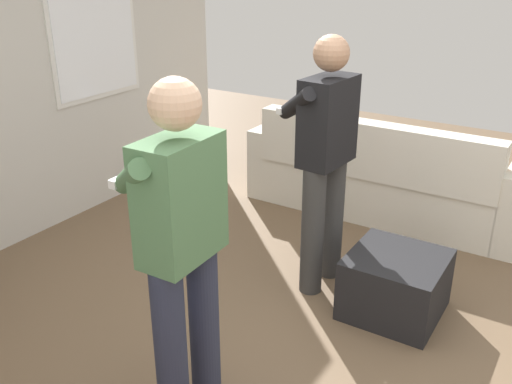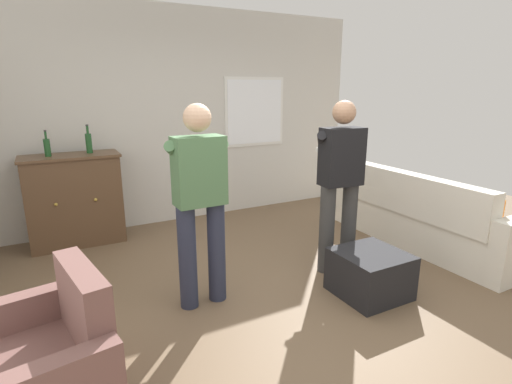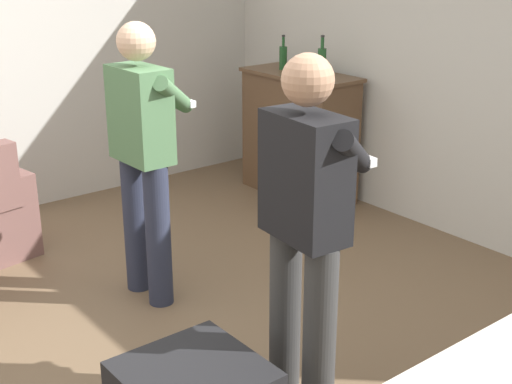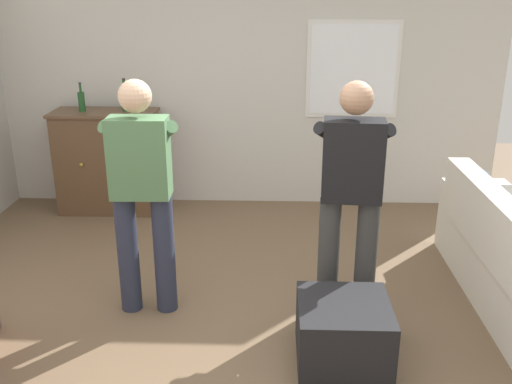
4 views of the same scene
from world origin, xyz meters
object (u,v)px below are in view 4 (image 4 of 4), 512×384
(ottoman, at_px, (343,332))
(person_standing_left, at_px, (142,188))
(person_standing_right, at_px, (351,191))
(bottle_liquor_amber, at_px, (125,99))
(sideboard_cabinet, at_px, (108,161))
(bottle_wine_green, at_px, (82,101))

(ottoman, distance_m, person_standing_left, 1.64)
(person_standing_right, bearing_deg, person_standing_left, 179.37)
(person_standing_left, bearing_deg, bottle_liquor_amber, 106.82)
(person_standing_right, bearing_deg, sideboard_cabinet, 138.75)
(bottle_wine_green, distance_m, person_standing_right, 3.15)
(bottle_wine_green, bearing_deg, bottle_liquor_amber, 5.24)
(person_standing_left, bearing_deg, person_standing_right, -0.63)
(ottoman, bearing_deg, sideboard_cabinet, 130.60)
(sideboard_cabinet, height_order, bottle_liquor_amber, bottle_liquor_amber)
(sideboard_cabinet, bearing_deg, bottle_liquor_amber, 8.24)
(bottle_wine_green, relative_size, bottle_liquor_amber, 0.88)
(sideboard_cabinet, height_order, ottoman, sideboard_cabinet)
(bottle_liquor_amber, bearing_deg, person_standing_right, -44.63)
(bottle_wine_green, xyz_separation_m, person_standing_right, (2.46, -1.96, -0.23))
(sideboard_cabinet, xyz_separation_m, bottle_wine_green, (-0.21, -0.01, 0.63))
(sideboard_cabinet, xyz_separation_m, ottoman, (2.17, -2.53, -0.33))
(ottoman, bearing_deg, bottle_wine_green, 133.33)
(bottle_liquor_amber, distance_m, person_standing_left, 2.09)
(bottle_liquor_amber, xyz_separation_m, person_standing_left, (0.60, -1.99, -0.24))
(bottle_wine_green, xyz_separation_m, bottle_liquor_amber, (0.43, 0.04, 0.02))
(ottoman, xyz_separation_m, person_standing_right, (0.08, 0.56, 0.74))
(bottle_liquor_amber, relative_size, person_standing_left, 0.19)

